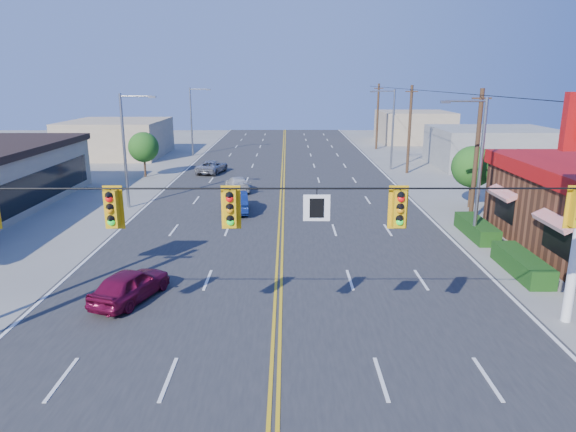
{
  "coord_description": "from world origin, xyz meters",
  "views": [
    {
      "loc": [
        0.37,
        -13.84,
        8.91
      ],
      "look_at": [
        0.43,
        11.3,
        2.2
      ],
      "focal_mm": 32.0,
      "sensor_mm": 36.0,
      "label": 1
    }
  ],
  "objects_px": {
    "signal_span": "(269,227)",
    "car_white": "(238,185)",
    "car_magenta": "(130,286)",
    "car_blue": "(236,202)",
    "car_silver": "(212,167)"
  },
  "relations": [
    {
      "from": "signal_span",
      "to": "car_white",
      "type": "bearing_deg",
      "value": 97.37
    },
    {
      "from": "car_white",
      "to": "car_magenta",
      "type": "bearing_deg",
      "value": 69.54
    },
    {
      "from": "car_white",
      "to": "car_blue",
      "type": "bearing_deg",
      "value": 80.18
    },
    {
      "from": "signal_span",
      "to": "car_white",
      "type": "xyz_separation_m",
      "value": [
        -3.54,
        27.34,
        -4.3
      ]
    },
    {
      "from": "car_magenta",
      "to": "signal_span",
      "type": "bearing_deg",
      "value": 155.47
    },
    {
      "from": "signal_span",
      "to": "car_white",
      "type": "height_order",
      "value": "signal_span"
    },
    {
      "from": "signal_span",
      "to": "car_white",
      "type": "distance_m",
      "value": 27.9
    },
    {
      "from": "car_blue",
      "to": "car_white",
      "type": "relative_size",
      "value": 1.11
    },
    {
      "from": "car_magenta",
      "to": "car_silver",
      "type": "height_order",
      "value": "car_magenta"
    },
    {
      "from": "car_magenta",
      "to": "car_blue",
      "type": "xyz_separation_m",
      "value": [
        2.93,
        14.72,
        0.07
      ]
    },
    {
      "from": "car_white",
      "to": "signal_span",
      "type": "bearing_deg",
      "value": 83.35
    },
    {
      "from": "car_blue",
      "to": "signal_span",
      "type": "bearing_deg",
      "value": 91.45
    },
    {
      "from": "signal_span",
      "to": "car_silver",
      "type": "distance_m",
      "value": 36.61
    },
    {
      "from": "car_magenta",
      "to": "car_silver",
      "type": "distance_m",
      "value": 29.91
    },
    {
      "from": "car_magenta",
      "to": "car_blue",
      "type": "relative_size",
      "value": 0.88
    }
  ]
}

